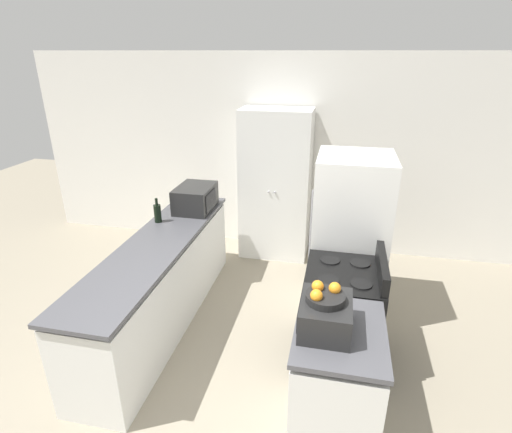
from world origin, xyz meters
TOP-DOWN VIEW (x-y plane):
  - wall_back at (0.00, 3.51)m, footprint 7.00×0.06m
  - counter_left at (-0.88, 1.44)m, footprint 0.60×2.68m
  - counter_right at (0.88, 0.49)m, footprint 0.60×0.78m
  - pantry_cabinet at (-0.02, 3.19)m, footprint 0.89×0.56m
  - stove at (0.90, 1.26)m, footprint 0.66×0.71m
  - refrigerator at (0.94, 2.03)m, footprint 0.74×0.75m
  - microwave at (-0.80, 2.34)m, footprint 0.40×0.53m
  - wine_bottle at (-1.07, 1.91)m, footprint 0.08×0.08m
  - toaster_oven at (0.77, 0.48)m, footprint 0.34×0.40m
  - fruit_bowl at (0.76, 0.49)m, footprint 0.25×0.25m

SIDE VIEW (x-z plane):
  - counter_left at x=-0.88m, z-range -0.02..0.88m
  - counter_right at x=0.88m, z-range -0.02..0.88m
  - stove at x=0.90m, z-range -0.07..0.98m
  - refrigerator at x=0.94m, z-range 0.00..1.70m
  - pantry_cabinet at x=-0.02m, z-range 0.00..1.95m
  - wine_bottle at x=-1.07m, z-range 0.87..1.13m
  - toaster_oven at x=0.77m, z-range 0.90..1.11m
  - microwave at x=-0.80m, z-range 0.90..1.18m
  - fruit_bowl at x=0.76m, z-range 1.09..1.20m
  - wall_back at x=0.00m, z-range 0.00..2.60m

